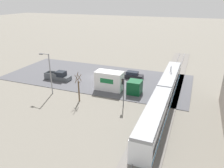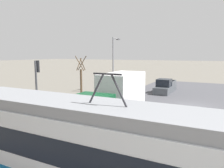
{
  "view_description": "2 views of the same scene",
  "coord_description": "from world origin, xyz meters",
  "views": [
    {
      "loc": [
        40.9,
        19.78,
        16.63
      ],
      "look_at": [
        6.75,
        6.38,
        1.88
      ],
      "focal_mm": 35.0,
      "sensor_mm": 36.0,
      "label": 1
    },
    {
      "loc": [
        -2.65,
        22.55,
        5.28
      ],
      "look_at": [
        7.56,
        2.72,
        2.2
      ],
      "focal_mm": 35.0,
      "sensor_mm": 36.0,
      "label": 2
    }
  ],
  "objects": [
    {
      "name": "traffic_light_pole",
      "position": [
        10.7,
        9.83,
        3.11
      ],
      "size": [
        0.28,
        0.47,
        4.76
      ],
      "color": "#47474C",
      "rests_on": "ground"
    },
    {
      "name": "box_truck",
      "position": [
        5.28,
        6.44,
        1.71
      ],
      "size": [
        2.57,
        8.82,
        3.54
      ],
      "color": "#0C4723",
      "rests_on": "ground"
    },
    {
      "name": "sedan_car_0",
      "position": [
        -2.18,
        7.59,
        0.7
      ],
      "size": [
        1.73,
        4.69,
        1.51
      ],
      "rotation": [
        0.0,
        0.0,
        3.14
      ],
      "color": "black",
      "rests_on": "ground"
    },
    {
      "name": "street_lamp_near_crossing",
      "position": [
        10.76,
        -4.04,
        4.36
      ],
      "size": [
        0.36,
        1.95,
        7.48
      ],
      "color": "gray",
      "rests_on": "ground"
    },
    {
      "name": "road_surface",
      "position": [
        0.0,
        0.0,
        0.04
      ],
      "size": [
        17.59,
        40.02,
        0.08
      ],
      "color": "#4C4C51",
      "rests_on": "ground"
    },
    {
      "name": "ground_plane",
      "position": [
        0.0,
        0.0,
        0.0
      ],
      "size": [
        320.0,
        320.0,
        0.0
      ],
      "primitive_type": "plane",
      "color": "slate"
    },
    {
      "name": "street_tree",
      "position": [
        11.7,
        2.33,
        2.31
      ],
      "size": [
        1.2,
        0.99,
        5.08
      ],
      "color": "brown",
      "rests_on": "ground"
    },
    {
      "name": "pickup_truck",
      "position": [
        4.35,
        -6.89,
        0.79
      ],
      "size": [
        1.91,
        5.73,
        1.9
      ],
      "color": "#4C5156",
      "rests_on": "ground"
    }
  ]
}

